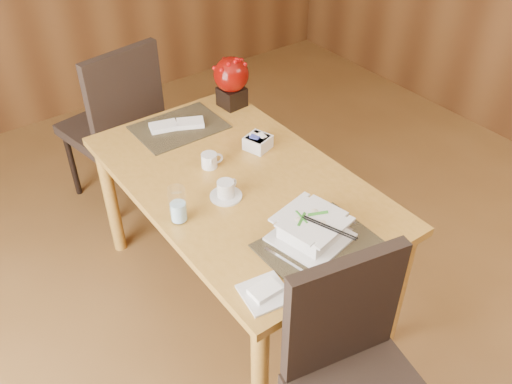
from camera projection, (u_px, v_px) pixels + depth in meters
ground at (314, 366)px, 2.56m from camera, size 6.00×6.00×0.00m
dining_table at (240, 195)px, 2.54m from camera, size 0.90×1.50×0.75m
placemat_near at (319, 245)px, 2.13m from camera, size 0.45×0.33×0.01m
placemat_far at (179, 127)px, 2.82m from camera, size 0.45×0.33×0.01m
soup_setting at (311, 229)px, 2.12m from camera, size 0.32×0.32×0.11m
coffee_cup at (226, 191)px, 2.35m from camera, size 0.14×0.14×0.08m
water_glass at (178, 205)px, 2.20m from camera, size 0.09×0.09×0.17m
creamer_jug at (209, 161)px, 2.53m from camera, size 0.12×0.12×0.07m
sugar_caddy at (258, 143)px, 2.65m from camera, size 0.14×0.14×0.07m
berry_decor at (231, 79)px, 2.91m from camera, size 0.19×0.19×0.28m
napkins_far at (179, 124)px, 2.81m from camera, size 0.30×0.20×0.02m
bread_plate at (265, 293)px, 1.93m from camera, size 0.18×0.18×0.01m
near_chair at (356, 371)px, 1.90m from camera, size 0.55×0.55×1.00m
far_chair at (117, 119)px, 3.19m from camera, size 0.57×0.58×1.06m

